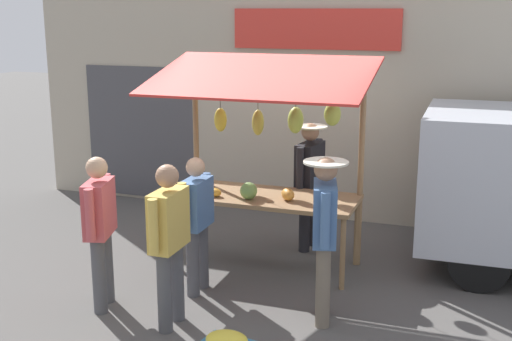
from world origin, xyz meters
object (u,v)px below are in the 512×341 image
market_stall (266,141)px  shopper_in_grey_tee (169,235)px  shopper_in_striped_shirt (100,223)px  vendor_with_sunhat (309,175)px  shopper_with_ponytail (324,226)px  shopper_with_shopping_bag (197,217)px

market_stall → shopper_in_grey_tee: bearing=78.9°
shopper_in_striped_shirt → shopper_in_grey_tee: size_ratio=0.99×
shopper_in_striped_shirt → shopper_in_grey_tee: shopper_in_grey_tee is taller
vendor_with_sunhat → shopper_with_ponytail: size_ratio=0.99×
vendor_with_sunhat → shopper_in_striped_shirt: size_ratio=1.03×
vendor_with_sunhat → market_stall: bearing=-17.0°
shopper_with_shopping_bag → shopper_with_ponytail: bearing=-98.9°
vendor_with_sunhat → shopper_in_grey_tee: (0.69, 2.54, -0.04)m
market_stall → shopper_with_ponytail: market_stall is taller
shopper_in_striped_shirt → shopper_with_ponytail: size_ratio=0.96×
shopper_in_striped_shirt → shopper_in_grey_tee: bearing=-115.1°
shopper_in_striped_shirt → shopper_in_grey_tee: (-0.85, 0.14, 0.01)m
vendor_with_sunhat → shopper_in_grey_tee: size_ratio=1.01×
shopper_with_shopping_bag → vendor_with_sunhat: bearing=-24.9°
vendor_with_sunhat → shopper_in_striped_shirt: bearing=-24.9°
market_stall → vendor_with_sunhat: bearing=-114.7°
vendor_with_sunhat → shopper_with_ponytail: (-0.67, 1.94, 0.01)m
shopper_in_striped_shirt → shopper_with_shopping_bag: 1.02m
vendor_with_sunhat → shopper_with_shopping_bag: 1.89m
shopper_in_grey_tee → shopper_in_striped_shirt: bearing=80.6°
shopper_in_striped_shirt → vendor_with_sunhat: bearing=-48.6°
market_stall → shopper_in_grey_tee: market_stall is taller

